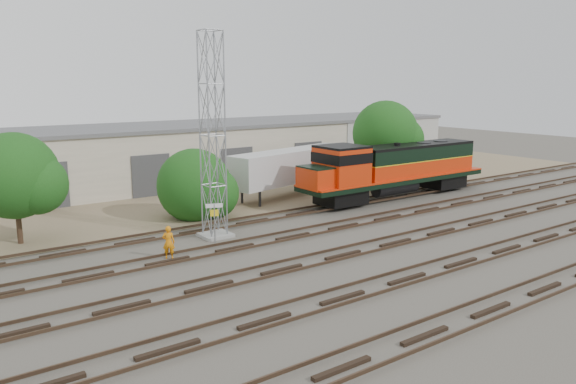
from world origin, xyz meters
TOP-DOWN VIEW (x-y plane):
  - ground at (0.00, 0.00)m, footprint 140.00×140.00m
  - dirt_strip at (0.00, 15.00)m, footprint 80.00×16.00m
  - tracks at (0.00, -3.00)m, footprint 80.00×20.40m
  - warehouse at (0.04, 22.98)m, footprint 58.40×10.40m
  - locomotive at (9.16, 6.00)m, footprint 17.88×3.14m
  - signal_tower at (-7.62, 4.45)m, footprint 1.76×1.76m
  - sign_post at (-8.27, 3.27)m, footprint 0.90×0.42m
  - worker at (-11.64, 2.09)m, footprint 0.77×0.71m
  - semi_trailer at (3.58, 11.67)m, footprint 12.41×5.16m
  - dumpster_blue at (14.60, 17.22)m, footprint 1.80×1.71m
  - dumpster_red at (21.37, 15.71)m, footprint 1.94×1.89m
  - tree_west at (-17.14, 9.47)m, footprint 5.14×4.89m
  - tree_mid at (-6.18, 9.22)m, footprint 5.29×5.04m
  - tree_east at (12.20, 9.49)m, footprint 5.87×5.59m

SIDE VIEW (x-z plane):
  - ground at x=0.00m, z-range 0.00..0.00m
  - dirt_strip at x=0.00m, z-range 0.00..0.02m
  - tracks at x=0.00m, z-range -0.06..0.22m
  - dumpster_red at x=21.37m, z-range 0.00..1.40m
  - dumpster_blue at x=14.60m, z-range 0.00..1.50m
  - worker at x=-11.64m, z-range 0.00..1.77m
  - sign_post at x=-8.27m, z-range 0.47..2.82m
  - tree_mid at x=-6.18m, z-range -0.43..4.61m
  - semi_trailer at x=3.58m, z-range 0.48..4.23m
  - locomotive at x=9.16m, z-range 0.31..4.60m
  - warehouse at x=0.04m, z-range 0.00..5.30m
  - tree_west at x=-17.14m, z-range 0.63..7.02m
  - tree_east at x=12.20m, z-range 0.83..8.39m
  - signal_tower at x=-7.62m, z-range -0.15..11.81m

